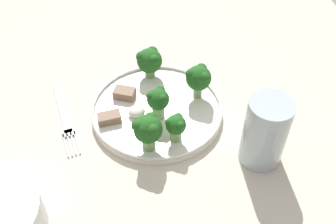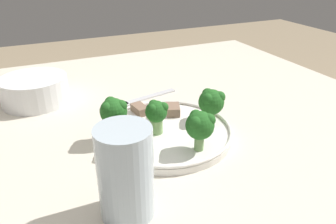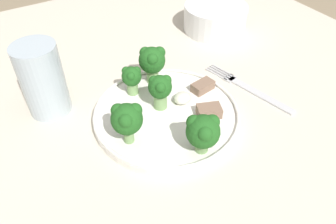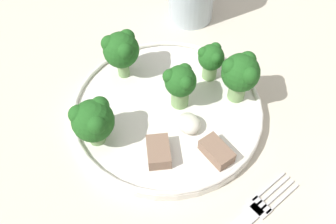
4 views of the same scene
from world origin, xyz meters
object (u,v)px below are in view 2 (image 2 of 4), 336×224
Objects in this scene: dinner_plate at (166,132)px; fork at (141,99)px; cream_bowl at (35,91)px; drinking_glass at (126,178)px.

dinner_plate reaches higher than fork.
dinner_plate is 1.67× the size of cream_bowl.
fork is 0.37m from drinking_glass.
cream_bowl is 1.16× the size of drinking_glass.
cream_bowl is (0.26, 0.21, 0.02)m from dinner_plate.
dinner_plate is 0.21m from drinking_glass.
cream_bowl is at bearing 10.91° from drinking_glass.
dinner_plate is 1.94× the size of drinking_glass.
drinking_glass is at bearing -169.09° from cream_bowl.
cream_bowl is at bearing 38.49° from dinner_plate.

